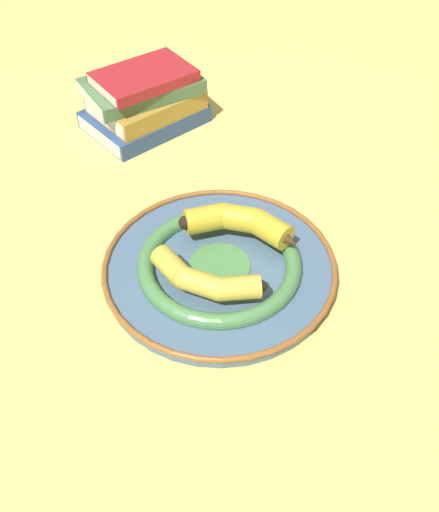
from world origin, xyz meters
The scene contains 5 objects.
ground_plane centered at (0.00, 0.00, 0.00)m, with size 2.80×2.80×0.00m, color #E5CC6B.
decorative_bowl centered at (0.01, -0.03, 0.01)m, with size 0.34×0.34×0.03m.
banana_a centered at (0.01, 0.03, 0.05)m, with size 0.18×0.09×0.04m.
banana_b centered at (0.02, -0.09, 0.05)m, with size 0.18×0.07×0.03m.
book_stack centered at (-0.32, 0.22, 0.05)m, with size 0.21×0.24×0.11m.
Camera 1 is at (0.33, -0.54, 0.64)m, focal length 42.00 mm.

